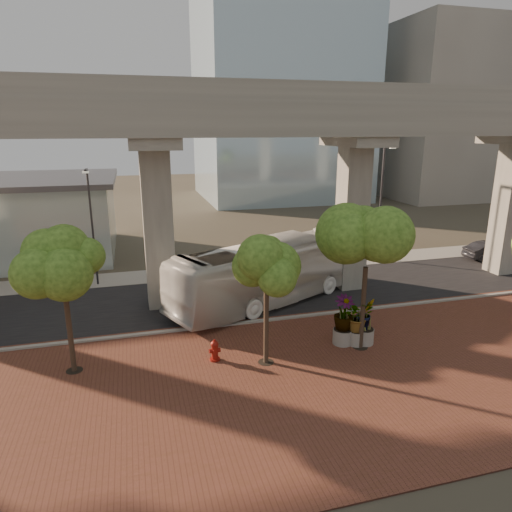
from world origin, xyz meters
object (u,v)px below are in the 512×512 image
object	(u,v)px
planter_front	(358,318)
fire_hydrant	(215,350)
parked_car	(490,251)
transit_bus	(272,272)

from	to	relation	value
planter_front	fire_hydrant	bearing A→B (deg)	178.26
parked_car	transit_bus	bearing A→B (deg)	102.37
parked_car	fire_hydrant	xyz separation A→B (m)	(-23.95, -10.44, -0.14)
transit_bus	parked_car	xyz separation A→B (m)	(19.33, 4.11, -1.18)
transit_bus	parked_car	bearing A→B (deg)	-102.64
transit_bus	fire_hydrant	size ratio (longest dim) A/B	13.30
fire_hydrant	parked_car	bearing A→B (deg)	23.56
parked_car	fire_hydrant	bearing A→B (deg)	113.92
parked_car	planter_front	bearing A→B (deg)	122.28
fire_hydrant	transit_bus	bearing A→B (deg)	53.91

